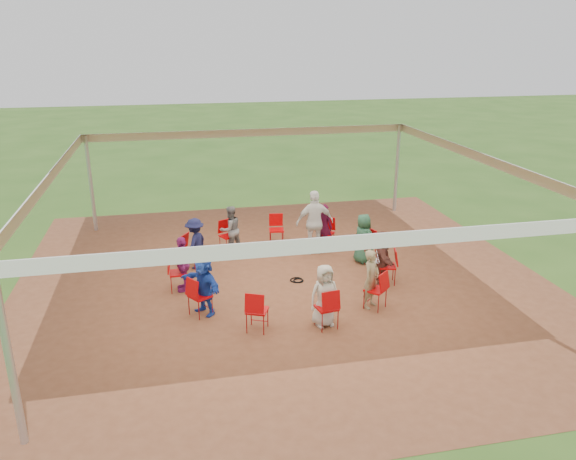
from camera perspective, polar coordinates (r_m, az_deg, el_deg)
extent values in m
plane|color=#30561A|center=(14.11, -0.50, -5.14)|extent=(80.00, 80.00, 0.00)
plane|color=brown|center=(14.11, -0.50, -5.12)|extent=(13.00, 13.00, 0.00)
cylinder|color=#B2B2B7|center=(9.07, -26.52, -11.36)|extent=(0.12, 0.12, 3.00)
cylinder|color=#B2B2B7|center=(18.29, -19.39, 4.42)|extent=(0.12, 0.12, 3.00)
cylinder|color=#B2B2B7|center=(19.64, 11.00, 6.12)|extent=(0.12, 0.12, 3.00)
plane|color=white|center=(13.17, -0.54, 6.85)|extent=(10.30, 10.30, 0.00)
cube|color=white|center=(8.41, 6.49, -1.30)|extent=(10.30, 0.03, 0.24)
cube|color=white|center=(18.18, -3.83, 9.83)|extent=(10.30, 0.03, 0.24)
cube|color=white|center=(13.20, -23.10, 4.81)|extent=(0.03, 10.30, 0.24)
cube|color=white|center=(15.07, 19.18, 6.89)|extent=(0.03, 10.30, 0.24)
imported|color=brown|center=(13.91, 9.60, -2.75)|extent=(0.79, 1.34, 1.35)
imported|color=#255339|center=(15.10, 7.64, -0.86)|extent=(0.55, 0.74, 1.35)
imported|color=#430920|center=(15.91, 3.68, 0.31)|extent=(0.59, 0.57, 1.35)
imported|color=slate|center=(15.75, -5.87, 0.05)|extent=(0.76, 0.63, 1.35)
imported|color=#131539|center=(14.82, -9.41, -1.35)|extent=(0.83, 0.97, 1.35)
imported|color=#912270|center=(13.57, -10.65, -3.38)|extent=(0.42, 0.80, 1.35)
imported|color=#1C3DA8|center=(12.37, -8.54, -5.53)|extent=(1.09, 1.31, 1.35)
imported|color=beige|center=(11.78, 3.72, -6.65)|extent=(0.71, 0.47, 1.35)
imported|color=#8D7D57|center=(12.66, 8.45, -4.94)|extent=(0.58, 0.57, 1.35)
imported|color=white|center=(15.55, 2.74, 0.78)|extent=(1.07, 0.56, 1.81)
torus|color=black|center=(14.08, 0.87, -5.10)|extent=(0.34, 0.34, 0.03)
torus|color=black|center=(14.05, 1.07, -5.15)|extent=(0.27, 0.27, 0.03)
cube|color=#B7B7BC|center=(13.92, 8.68, -3.12)|extent=(0.30, 0.37, 0.01)
cube|color=#B7B7BC|center=(13.89, 9.15, -2.71)|extent=(0.15, 0.33, 0.21)
cube|color=#CCE0FF|center=(13.89, 9.12, -2.71)|extent=(0.12, 0.28, 0.17)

